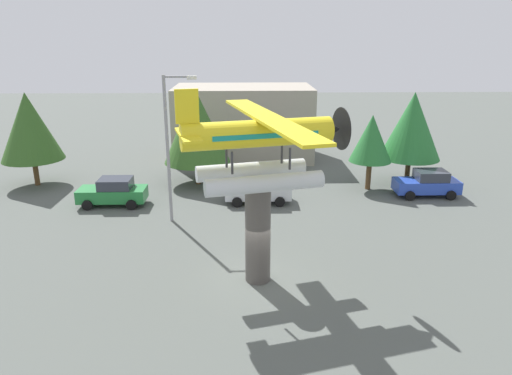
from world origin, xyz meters
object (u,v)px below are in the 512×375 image
at_px(car_mid_silver, 259,189).
at_px(storefront_building, 243,122).
at_px(tree_far_east, 412,126).
at_px(tree_center_back, 371,139).
at_px(tree_east, 196,126).
at_px(streetlight_primary, 171,140).
at_px(floatplane_monument, 261,145).
at_px(car_far_blue, 427,183).
at_px(display_pedestal, 258,234).
at_px(car_near_green, 113,192).
at_px(tree_west, 29,127).

distance_m(car_mid_silver, storefront_building, 12.11).
bearing_deg(tree_far_east, tree_center_back, -158.92).
relative_size(tree_east, tree_center_back, 1.31).
bearing_deg(streetlight_primary, tree_center_back, 23.69).
bearing_deg(floatplane_monument, tree_far_east, 36.61).
bearing_deg(storefront_building, car_far_blue, -41.75).
bearing_deg(tree_east, tree_center_back, -7.21).
bearing_deg(tree_east, tree_far_east, -1.15).
relative_size(storefront_building, tree_far_east, 1.77).
distance_m(car_far_blue, storefront_building, 16.57).
relative_size(storefront_building, tree_center_back, 2.23).
xyz_separation_m(floatplane_monument, car_mid_silver, (0.26, 10.09, -5.21)).
height_order(streetlight_primary, storefront_building, streetlight_primary).
bearing_deg(tree_far_east, tree_east, 178.85).
bearing_deg(floatplane_monument, streetlight_primary, 109.43).
bearing_deg(storefront_building, tree_east, -112.90).
distance_m(display_pedestal, tree_far_east, 17.98).
bearing_deg(tree_east, car_mid_silver, -43.42).
relative_size(floatplane_monument, car_near_green, 2.46).
bearing_deg(tree_west, car_far_blue, -6.61).
distance_m(car_near_green, tree_west, 8.63).
bearing_deg(storefront_building, car_mid_silver, -85.31).
bearing_deg(tree_east, storefront_building, 67.10).
bearing_deg(tree_far_east, display_pedestal, -129.08).
height_order(storefront_building, tree_east, tree_east).
bearing_deg(display_pedestal, car_far_blue, 43.48).
relative_size(tree_west, tree_east, 0.97).
xyz_separation_m(car_near_green, storefront_building, (8.26, 12.18, 2.19)).
xyz_separation_m(display_pedestal, car_mid_silver, (0.39, 10.13, -1.33)).
bearing_deg(car_far_blue, car_mid_silver, 4.74).
distance_m(display_pedestal, car_mid_silver, 10.22).
distance_m(floatplane_monument, car_near_green, 14.26).
distance_m(display_pedestal, floatplane_monument, 3.88).
xyz_separation_m(display_pedestal, floatplane_monument, (0.13, 0.03, 3.88)).
bearing_deg(storefront_building, display_pedestal, -88.47).
distance_m(car_near_green, car_far_blue, 20.55).
relative_size(car_mid_silver, car_far_blue, 1.00).
relative_size(car_far_blue, tree_east, 0.61).
distance_m(storefront_building, tree_west, 16.84).
relative_size(floatplane_monument, tree_far_east, 1.57).
relative_size(car_near_green, car_far_blue, 1.00).
relative_size(display_pedestal, storefront_building, 0.38).
xyz_separation_m(streetlight_primary, tree_far_east, (15.88, 6.80, -0.56)).
height_order(display_pedestal, tree_west, tree_west).
xyz_separation_m(streetlight_primary, tree_west, (-10.85, 7.14, -0.55)).
relative_size(car_mid_silver, tree_east, 0.61).
xyz_separation_m(car_near_green, tree_far_east, (20.11, 4.05, 3.35)).
xyz_separation_m(car_near_green, car_far_blue, (20.51, 1.24, 0.00)).
height_order(car_near_green, tree_east, tree_east).
relative_size(car_near_green, streetlight_primary, 0.51).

